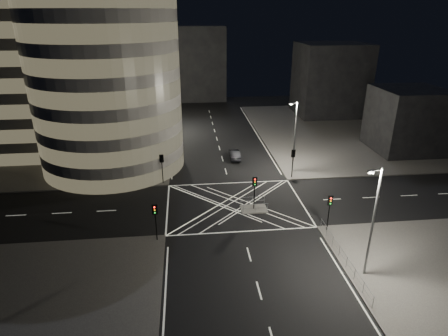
{
  "coord_description": "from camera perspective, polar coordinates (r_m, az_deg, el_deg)",
  "views": [
    {
      "loc": [
        -5.46,
        -39.12,
        21.34
      ],
      "look_at": [
        -0.89,
        4.2,
        3.0
      ],
      "focal_mm": 30.0,
      "sensor_mm": 36.0,
      "label": 1
    }
  ],
  "objects": [
    {
      "name": "tree_c",
      "position": [
        62.75,
        -10.47,
        6.49
      ],
      "size": [
        3.59,
        3.59,
        6.01
      ],
      "color": "black",
      "rests_on": "sidewalk_far_left"
    },
    {
      "name": "tree_b",
      "position": [
        56.96,
        -10.87,
        5.0
      ],
      "size": [
        4.03,
        4.03,
        6.47
      ],
      "color": "black",
      "rests_on": "sidewalk_far_left"
    },
    {
      "name": "sedan",
      "position": [
        58.25,
        1.6,
        2.09
      ],
      "size": [
        1.58,
        4.38,
        1.44
      ],
      "primitive_type": "imported",
      "rotation": [
        0.0,
        0.0,
        3.13
      ],
      "color": "black",
      "rests_on": "ground"
    },
    {
      "name": "street_lamp_left_near",
      "position": [
        53.65,
        -10.05,
        5.35
      ],
      "size": [
        1.25,
        0.25,
        10.0
      ],
      "color": "slate",
      "rests_on": "sidewalk_far_left"
    },
    {
      "name": "traffic_signal_nr",
      "position": [
        39.84,
        15.79,
        -5.66
      ],
      "size": [
        0.55,
        0.22,
        4.0
      ],
      "color": "black",
      "rests_on": "sidewalk_near_right"
    },
    {
      "name": "railing_island_south",
      "position": [
        42.78,
        4.81,
        -6.1
      ],
      "size": [
        2.8,
        0.06,
        1.1
      ],
      "primitive_type": "cube",
      "color": "slate",
      "rests_on": "central_island"
    },
    {
      "name": "traffic_signal_fl",
      "position": [
        49.59,
        -9.45,
        0.7
      ],
      "size": [
        0.55,
        0.22,
        4.0
      ],
      "color": "black",
      "rests_on": "sidewalk_far_left"
    },
    {
      "name": "traffic_signal_island",
      "position": [
        42.55,
        4.68,
        -2.91
      ],
      "size": [
        0.55,
        0.22,
        4.0
      ],
      "color": "black",
      "rests_on": "central_island"
    },
    {
      "name": "building_far_end",
      "position": [
        97.91,
        -5.32,
        15.5
      ],
      "size": [
        18.0,
        8.0,
        18.0
      ],
      "primitive_type": "cube",
      "color": "black",
      "rests_on": "ground"
    },
    {
      "name": "office_tower_curved",
      "position": [
        60.46,
        -21.17,
        13.1
      ],
      "size": [
        30.0,
        29.0,
        27.2
      ],
      "color": "gray",
      "rests_on": "sidewalk_far_left"
    },
    {
      "name": "tree_d",
      "position": [
        68.24,
        -10.22,
        8.82
      ],
      "size": [
        5.58,
        5.58,
        8.3
      ],
      "color": "black",
      "rests_on": "sidewalk_far_left"
    },
    {
      "name": "building_right_far",
      "position": [
        86.24,
        15.86,
        12.86
      ],
      "size": [
        14.0,
        12.0,
        15.0
      ],
      "primitive_type": "cube",
      "color": "black",
      "rests_on": "sidewalk_far_right"
    },
    {
      "name": "street_lamp_right_near",
      "position": [
        33.2,
        21.7,
        -7.37
      ],
      "size": [
        1.25,
        0.25,
        10.0
      ],
      "color": "slate",
      "rests_on": "sidewalk_near_right"
    },
    {
      "name": "traffic_signal_nl",
      "position": [
        37.35,
        -10.44,
        -7.14
      ],
      "size": [
        0.55,
        0.22,
        4.0
      ],
      "color": "black",
      "rests_on": "sidewalk_near_left"
    },
    {
      "name": "street_lamp_left_far",
      "position": [
        71.01,
        -9.22,
        9.69
      ],
      "size": [
        1.25,
        0.25,
        10.0
      ],
      "color": "slate",
      "rests_on": "sidewalk_far_left"
    },
    {
      "name": "building_right_near",
      "position": [
        67.51,
        26.07,
        6.63
      ],
      "size": [
        10.0,
        10.0,
        10.0
      ],
      "primitive_type": "cube",
      "color": "black",
      "rests_on": "sidewalk_far_right"
    },
    {
      "name": "tree_e",
      "position": [
        74.25,
        -9.89,
        9.33
      ],
      "size": [
        4.08,
        4.08,
        6.63
      ],
      "color": "black",
      "rests_on": "sidewalk_far_left"
    },
    {
      "name": "office_block_rear",
      "position": [
        83.41,
        -18.03,
        14.75
      ],
      "size": [
        24.0,
        16.0,
        22.0
      ],
      "primitive_type": "cube",
      "color": "gray",
      "rests_on": "sidewalk_far_left"
    },
    {
      "name": "central_island",
      "position": [
        43.85,
        4.56,
        -6.25
      ],
      "size": [
        3.0,
        2.0,
        0.15
      ],
      "primitive_type": "cube",
      "color": "slate",
      "rests_on": "ground"
    },
    {
      "name": "sidewalk_far_left",
      "position": [
        73.33,
        -24.51,
        3.88
      ],
      "size": [
        42.0,
        42.0,
        0.15
      ],
      "primitive_type": "cube",
      "color": "#474543",
      "rests_on": "ground"
    },
    {
      "name": "sidewalk_far_right",
      "position": [
        77.53,
        20.73,
        5.42
      ],
      "size": [
        42.0,
        42.0,
        0.15
      ],
      "primitive_type": "cube",
      "color": "#474543",
      "rests_on": "ground"
    },
    {
      "name": "railing_island_north",
      "position": [
        44.33,
        4.38,
        -4.99
      ],
      "size": [
        2.8,
        0.06,
        1.1
      ],
      "primitive_type": "cube",
      "color": "slate",
      "rests_on": "central_island"
    },
    {
      "name": "street_lamp_right_far",
      "position": [
        52.79,
        10.69,
        5.02
      ],
      "size": [
        1.25,
        0.25,
        10.0
      ],
      "color": "slate",
      "rests_on": "sidewalk_far_right"
    },
    {
      "name": "ground",
      "position": [
        44.89,
        1.7,
        -5.56
      ],
      "size": [
        120.0,
        120.0,
        0.0
      ],
      "primitive_type": "plane",
      "color": "black",
      "rests_on": "ground"
    },
    {
      "name": "railing_near_right",
      "position": [
        36.64,
        17.67,
        -12.7
      ],
      "size": [
        0.06,
        11.7,
        1.1
      ],
      "primitive_type": "cube",
      "color": "slate",
      "rests_on": "sidewalk_near_right"
    },
    {
      "name": "tree_a",
      "position": [
        51.33,
        -11.32,
        2.86
      ],
      "size": [
        3.91,
        3.91,
        6.31
      ],
      "color": "black",
      "rests_on": "sidewalk_far_left"
    },
    {
      "name": "traffic_signal_fr",
      "position": [
        51.49,
        10.47,
        1.47
      ],
      "size": [
        0.55,
        0.22,
        4.0
      ],
      "color": "black",
      "rests_on": "sidewalk_far_right"
    }
  ]
}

